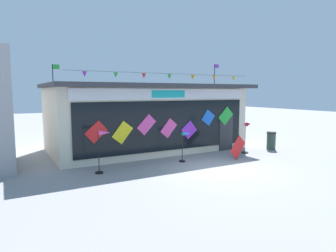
# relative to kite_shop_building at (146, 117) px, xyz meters

# --- Properties ---
(ground_plane) EXTENTS (80.00, 80.00, 0.00)m
(ground_plane) POSITION_rel_kite_shop_building_xyz_m (0.72, -5.63, -1.83)
(ground_plane) COLOR gray
(kite_shop_building) EXTENTS (10.66, 5.88, 4.99)m
(kite_shop_building) POSITION_rel_kite_shop_building_xyz_m (0.00, 0.00, 0.00)
(kite_shop_building) COLOR beige
(kite_shop_building) RESTS_ON ground_plane
(wind_spinner_far_left) EXTENTS (0.66, 0.32, 1.73)m
(wind_spinner_far_left) POSITION_rel_kite_shop_building_xyz_m (-3.69, -3.83, -0.56)
(wind_spinner_far_left) COLOR black
(wind_spinner_far_left) RESTS_ON ground_plane
(wind_spinner_left) EXTENTS (0.62, 0.28, 1.40)m
(wind_spinner_left) POSITION_rel_kite_shop_building_xyz_m (0.23, -3.79, -0.83)
(wind_spinner_left) COLOR black
(wind_spinner_left) RESTS_ON ground_plane
(wind_spinner_center_left) EXTENTS (0.66, 0.38, 1.64)m
(wind_spinner_center_left) POSITION_rel_kite_shop_building_xyz_m (4.17, -3.71, -0.76)
(wind_spinner_center_left) COLOR black
(wind_spinner_center_left) RESTS_ON ground_plane
(trash_bin) EXTENTS (0.52, 0.52, 1.00)m
(trash_bin) POSITION_rel_kite_shop_building_xyz_m (6.04, -3.69, -1.33)
(trash_bin) COLOR #2D4238
(trash_bin) RESTS_ON ground_plane
(display_kite_on_ground) EXTENTS (1.13, 0.25, 1.13)m
(display_kite_on_ground) POSITION_rel_kite_shop_building_xyz_m (2.73, -4.58, -1.27)
(display_kite_on_ground) COLOR red
(display_kite_on_ground) RESTS_ON ground_plane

